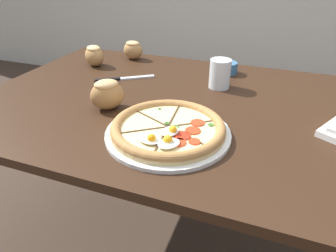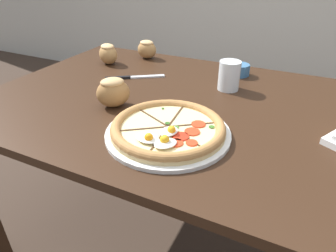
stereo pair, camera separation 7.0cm
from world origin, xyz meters
name	(u,v)px [view 1 (the left image)]	position (x,y,z in m)	size (l,w,h in m)	color
ground_plane	(181,242)	(0.00, 0.00, 0.00)	(12.00, 12.00, 0.00)	#3D2D23
dining_table	(185,123)	(0.00, 0.00, 0.67)	(1.52, 0.98, 0.75)	#331E11
pizza	(168,129)	(0.02, -0.23, 0.77)	(0.37, 0.37, 0.05)	white
ramekin_bowl	(227,67)	(0.08, 0.35, 0.78)	(0.09, 0.09, 0.05)	teal
bread_piece_near	(94,55)	(-0.52, 0.24, 0.80)	(0.13, 0.12, 0.10)	#B27F47
bread_piece_mid	(107,94)	(-0.23, -0.14, 0.81)	(0.14, 0.14, 0.10)	#A3703D
bread_piece_far	(133,50)	(-0.40, 0.39, 0.80)	(0.11, 0.08, 0.09)	#B27F47
knife_main	(124,78)	(-0.31, 0.12, 0.76)	(0.22, 0.16, 0.01)	silver
water_glass	(220,75)	(0.08, 0.18, 0.80)	(0.08, 0.08, 0.11)	white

